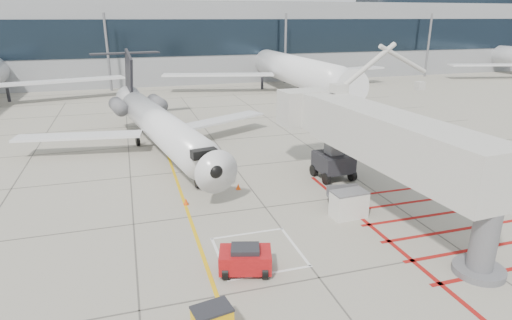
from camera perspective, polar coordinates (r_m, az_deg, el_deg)
name	(u,v)px	position (r m, az deg, el deg)	size (l,w,h in m)	color
ground_plane	(288,237)	(23.66, 4.28, -10.21)	(260.00, 260.00, 0.00)	gray
regional_jet	(166,113)	(35.65, -11.90, 6.16)	(24.00, 30.26, 7.93)	silver
jet_bridge	(393,150)	(26.05, 17.75, 1.30)	(9.56, 20.18, 8.07)	beige
pushback_tug	(245,259)	(20.38, -1.44, -13.01)	(2.41, 1.50, 1.40)	#AA1013
baggage_cart	(345,197)	(27.50, 11.78, -4.81)	(2.05, 1.29, 1.29)	#4E4E53
ground_power_unit	(349,204)	(26.08, 12.27, -5.78)	(2.05, 1.19, 1.62)	silver
cone_nose	(186,201)	(27.67, -9.32, -5.47)	(0.32, 0.32, 0.44)	#DB450B
cone_side	(238,186)	(29.69, -2.38, -3.51)	(0.32, 0.32, 0.45)	#F14B0C
terminal_building	(212,39)	(91.13, -5.87, 15.70)	(180.00, 28.00, 14.00)	gray
terminal_glass_band	(228,37)	(77.36, -3.78, 16.00)	(180.00, 0.10, 6.00)	black
terminal_dome	(460,5)	(118.37, 25.51, 18.12)	(40.00, 28.00, 28.00)	black
bg_aircraft_c	(286,50)	(69.99, 4.00, 14.48)	(38.77, 43.08, 12.92)	silver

